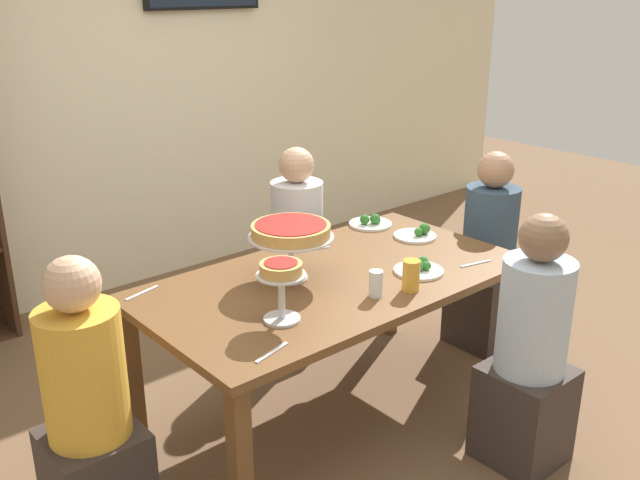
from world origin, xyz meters
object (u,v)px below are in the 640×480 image
at_px(personal_pizza_stand, 281,278).
at_px(water_glass_clear_near, 376,284).
at_px(cutlery_fork_near, 272,352).
at_px(diner_head_east, 487,265).
at_px(deep_dish_pizza_stand, 291,233).
at_px(cutlery_knife_far, 476,264).
at_px(beer_glass_amber_tall, 411,275).
at_px(salad_plate_near_diner, 417,234).
at_px(salad_plate_spare, 371,222).
at_px(cutlery_fork_far, 313,250).
at_px(diner_head_west, 90,424).
at_px(cutlery_knife_near, 142,293).
at_px(dining_table, 334,292).
at_px(salad_plate_far_diner, 419,268).
at_px(diner_near_right, 529,360).
at_px(diner_far_right, 297,258).

distance_m(personal_pizza_stand, water_glass_clear_near, 0.47).
xyz_separation_m(water_glass_clear_near, cutlery_fork_near, (-0.64, -0.10, -0.06)).
bearing_deg(personal_pizza_stand, diner_head_east, 6.44).
relative_size(diner_head_east, deep_dish_pizza_stand, 2.98).
height_order(diner_head_east, cutlery_knife_far, diner_head_east).
bearing_deg(beer_glass_amber_tall, cutlery_knife_far, 0.19).
xyz_separation_m(salad_plate_near_diner, salad_plate_spare, (-0.05, 0.30, 0.00)).
height_order(salad_plate_spare, cutlery_fork_near, salad_plate_spare).
bearing_deg(cutlery_fork_far, cutlery_fork_near, 56.39).
height_order(salad_plate_near_diner, cutlery_fork_far, salad_plate_near_diner).
relative_size(personal_pizza_stand, salad_plate_spare, 1.05).
xyz_separation_m(diner_head_west, cutlery_knife_near, (0.45, 0.41, 0.25)).
height_order(dining_table, diner_head_east, diner_head_east).
distance_m(deep_dish_pizza_stand, salad_plate_spare, 0.88).
height_order(cutlery_fork_near, cutlery_knife_far, same).
distance_m(personal_pizza_stand, salad_plate_far_diner, 0.81).
height_order(dining_table, cutlery_fork_near, cutlery_fork_near).
bearing_deg(deep_dish_pizza_stand, salad_plate_near_diner, 0.14).
distance_m(diner_head_east, beer_glass_amber_tall, 1.11).
relative_size(diner_head_east, cutlery_knife_near, 6.39).
relative_size(dining_table, deep_dish_pizza_stand, 4.65).
height_order(personal_pizza_stand, cutlery_fork_near, personal_pizza_stand).
bearing_deg(diner_head_west, personal_pizza_stand, -14.17).
distance_m(diner_near_right, cutlery_fork_far, 1.17).
relative_size(personal_pizza_stand, cutlery_fork_near, 1.39).
bearing_deg(beer_glass_amber_tall, cutlery_knife_near, 140.94).
distance_m(diner_head_east, salad_plate_near_diner, 0.56).
bearing_deg(water_glass_clear_near, cutlery_knife_far, -5.04).
xyz_separation_m(diner_head_east, salad_plate_spare, (-0.53, 0.41, 0.27)).
height_order(salad_plate_spare, cutlery_knife_far, salad_plate_spare).
bearing_deg(diner_head_east, diner_far_right, -46.32).
bearing_deg(diner_head_east, dining_table, -0.67).
relative_size(salad_plate_far_diner, cutlery_knife_far, 1.30).
distance_m(water_glass_clear_near, cutlery_knife_near, 1.02).
bearing_deg(dining_table, cutlery_knife_near, 151.98).
bearing_deg(water_glass_clear_near, personal_pizza_stand, 169.76).
relative_size(deep_dish_pizza_stand, cutlery_fork_far, 2.14).
distance_m(diner_near_right, salad_plate_near_diner, 0.98).
bearing_deg(diner_near_right, cutlery_fork_near, 68.76).
bearing_deg(salad_plate_near_diner, diner_head_west, -176.60).
relative_size(diner_near_right, salad_plate_near_diner, 5.09).
distance_m(cutlery_fork_far, cutlery_knife_far, 0.80).
relative_size(diner_far_right, water_glass_clear_near, 9.85).
distance_m(diner_near_right, cutlery_knife_far, 0.56).
height_order(water_glass_clear_near, cutlery_fork_near, water_glass_clear_near).
bearing_deg(deep_dish_pizza_stand, cutlery_knife_far, -29.07).
xyz_separation_m(diner_near_right, cutlery_knife_far, (0.20, 0.46, 0.25)).
distance_m(deep_dish_pizza_stand, water_glass_clear_near, 0.44).
bearing_deg(cutlery_knife_near, salad_plate_near_diner, 153.64).
distance_m(diner_far_right, deep_dish_pizza_stand, 1.01).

